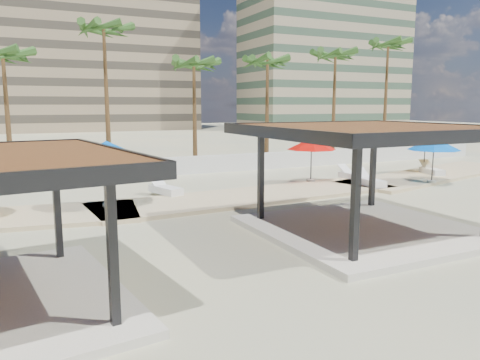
% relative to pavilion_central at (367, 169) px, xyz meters
% --- Properties ---
extents(ground, '(200.00, 200.00, 0.00)m').
position_rel_pavilion_central_xyz_m(ground, '(-2.61, 0.49, -2.32)').
color(ground, '#CABA86').
rests_on(ground, ground).
extents(promenade, '(44.45, 7.97, 0.24)m').
position_rel_pavilion_central_xyz_m(promenade, '(-0.61, 8.15, -2.26)').
color(promenade, '#C6B284').
rests_on(promenade, ground).
extents(boundary_wall, '(56.00, 0.30, 1.20)m').
position_rel_pavilion_central_xyz_m(boundary_wall, '(-2.61, 16.49, -1.72)').
color(boundary_wall, silver).
rests_on(boundary_wall, ground).
extents(building_mid, '(38.00, 16.00, 30.40)m').
position_rel_pavilion_central_xyz_m(building_mid, '(1.39, 78.49, 11.95)').
color(building_mid, '#847259').
rests_on(building_mid, ground).
extents(building_east, '(32.00, 15.00, 36.40)m').
position_rel_pavilion_central_xyz_m(building_east, '(45.39, 66.49, 14.94)').
color(building_east, gray).
rests_on(building_east, ground).
extents(pavilion_central, '(7.73, 7.73, 3.89)m').
position_rel_pavilion_central_xyz_m(pavilion_central, '(0.00, 0.00, 0.00)').
color(pavilion_central, beige).
rests_on(pavilion_central, ground).
extents(umbrella_c, '(3.66, 3.66, 2.55)m').
position_rel_pavilion_central_xyz_m(umbrella_c, '(4.20, 9.69, 0.05)').
color(umbrella_c, beige).
rests_on(umbrella_c, promenade).
extents(umbrella_d, '(3.01, 3.01, 2.57)m').
position_rel_pavilion_central_xyz_m(umbrella_d, '(10.21, 6.29, 0.07)').
color(umbrella_d, beige).
rests_on(umbrella_d, promenade).
extents(umbrella_e, '(3.19, 3.19, 2.46)m').
position_rel_pavilion_central_xyz_m(umbrella_e, '(13.19, 9.69, -0.02)').
color(umbrella_e, beige).
rests_on(umbrella_e, promenade).
extents(umbrella_f, '(3.52, 3.52, 2.88)m').
position_rel_pavilion_central_xyz_m(umbrella_f, '(-7.70, 7.69, 0.33)').
color(umbrella_f, beige).
rests_on(umbrella_f, promenade).
extents(lounger_a, '(1.34, 2.37, 0.85)m').
position_rel_pavilion_central_xyz_m(lounger_a, '(-4.59, 9.63, -1.94)').
color(lounger_a, silver).
rests_on(lounger_a, promenade).
extents(lounger_b, '(0.89, 2.15, 0.79)m').
position_rel_pavilion_central_xyz_m(lounger_b, '(7.07, 9.43, -1.95)').
color(lounger_b, silver).
rests_on(lounger_b, promenade).
extents(lounger_c, '(0.97, 2.34, 0.86)m').
position_rel_pavilion_central_xyz_m(lounger_c, '(6.37, 7.15, -1.93)').
color(lounger_c, silver).
rests_on(lounger_c, promenade).
extents(lounger_d, '(1.34, 2.29, 0.82)m').
position_rel_pavilion_central_xyz_m(lounger_d, '(12.99, 8.86, -1.94)').
color(lounger_d, silver).
rests_on(lounger_d, promenade).
extents(palm_c, '(3.00, 3.00, 8.32)m').
position_rel_pavilion_central_xyz_m(palm_c, '(-11.61, 18.59, 4.89)').
color(palm_c, brown).
rests_on(palm_c, ground).
extents(palm_d, '(3.00, 3.00, 10.29)m').
position_rel_pavilion_central_xyz_m(palm_d, '(-5.61, 19.39, 6.74)').
color(palm_d, brown).
rests_on(palm_d, ground).
extents(palm_e, '(3.00, 3.00, 8.24)m').
position_rel_pavilion_central_xyz_m(palm_e, '(0.39, 18.89, 4.81)').
color(palm_e, brown).
rests_on(palm_e, ground).
extents(palm_f, '(3.00, 3.00, 8.65)m').
position_rel_pavilion_central_xyz_m(palm_f, '(6.39, 19.09, 5.20)').
color(palm_f, brown).
rests_on(palm_f, ground).
extents(palm_g, '(3.00, 3.00, 9.37)m').
position_rel_pavilion_central_xyz_m(palm_g, '(12.39, 18.69, 5.88)').
color(palm_g, brown).
rests_on(palm_g, ground).
extents(palm_h, '(3.00, 3.00, 10.57)m').
position_rel_pavilion_central_xyz_m(palm_h, '(18.39, 19.29, 7.00)').
color(palm_h, brown).
rests_on(palm_h, ground).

